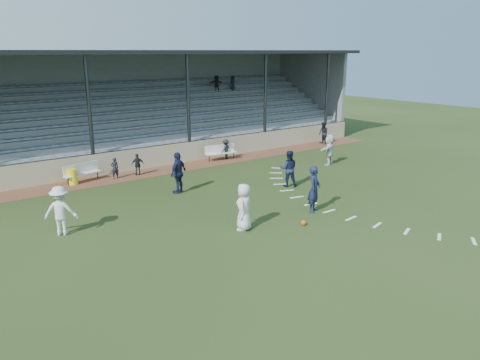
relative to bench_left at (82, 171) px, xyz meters
The scene contains 19 objects.
ground 11.59m from the bench_left, 70.15° to the right, with size 90.00×90.00×0.00m, color #293A18.
cinder_track 3.99m from the bench_left, ahead, with size 34.00×2.00×0.02m, color brown.
retaining_wall 3.99m from the bench_left, ahead, with size 34.00×0.18×1.20m, color #B3A98A.
bench_left is the anchor object (origin of this frame).
bench_right 8.57m from the bench_left, ahead, with size 2.04×0.73×0.95m.
trash_bin 0.65m from the bench_left, 156.50° to the right, with size 0.49×0.49×0.78m, color yellow.
football 12.38m from the bench_left, 67.43° to the right, with size 0.21×0.21×0.21m, color #DD510D.
player_white_lead 10.69m from the bench_left, 75.78° to the right, with size 0.88×0.57×1.80m, color silver.
player_navy_lead 12.21m from the bench_left, 59.30° to the right, with size 0.72×0.47×1.98m, color #161D3E.
player_navy_mid 10.63m from the bench_left, 41.36° to the right, with size 0.89×0.69×1.83m, color #161D3E.
player_white_wing 7.40m from the bench_left, 114.36° to the right, with size 1.20×0.69×1.86m, color silver.
player_navy_wing 5.60m from the bench_left, 57.02° to the right, with size 1.16×0.48×1.98m, color #161D3E.
player_white_back 14.04m from the bench_left, 20.87° to the right, with size 1.68×0.54×1.82m, color silver.
official 17.39m from the bench_left, ahead, with size 0.78×0.61×1.61m, color black.
sub_left_near 1.66m from the bench_left, 16.32° to the right, with size 0.41×0.27×1.13m, color black.
sub_left_far 2.93m from the bench_left, 10.25° to the right, with size 0.69×0.29×1.17m, color black.
sub_right 8.95m from the bench_left, ahead, with size 0.81×0.46×1.25m, color black.
grandstand 6.86m from the bench_left, 53.79° to the left, with size 34.60×9.00×6.61m.
penalty_arc 13.55m from the bench_left, 53.51° to the right, with size 3.89×14.63×0.01m.
Camera 1 is at (-11.43, -12.72, 6.57)m, focal length 35.00 mm.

